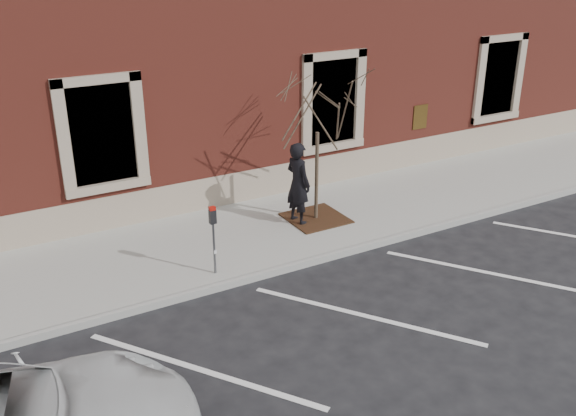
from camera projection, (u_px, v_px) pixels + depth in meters
ground at (302, 266)px, 13.43m from camera, size 120.00×120.00×0.00m
sidewalk_near at (263, 232)px, 14.80m from camera, size 40.00×3.50×0.15m
curb_near at (303, 264)px, 13.36m from camera, size 40.00×0.12×0.15m
parking_stripes at (364, 316)px, 11.67m from camera, size 28.00×4.40×0.01m
building_civic at (163, 27)px, 18.05m from camera, size 40.00×8.62×8.00m
man at (298, 183)px, 14.75m from camera, size 0.59×0.79×1.95m
parking_meter at (213, 228)px, 12.46m from camera, size 0.13×0.10×1.44m
tree_grate at (316, 218)px, 15.30m from camera, size 1.33×1.33×0.03m
sapling at (318, 107)px, 14.25m from camera, size 2.33×2.33×3.88m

